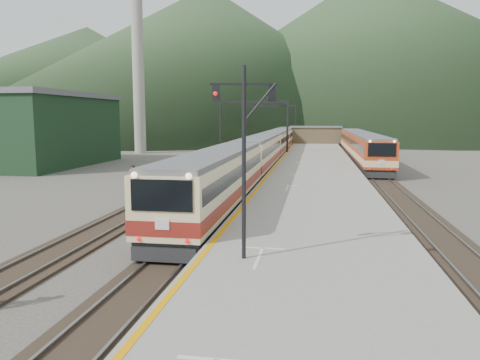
# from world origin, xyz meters

# --- Properties ---
(track_main) EXTENTS (2.60, 200.00, 0.23)m
(track_main) POSITION_xyz_m (0.00, 40.00, 0.07)
(track_main) COLOR black
(track_main) RESTS_ON ground
(track_far) EXTENTS (2.60, 200.00, 0.23)m
(track_far) POSITION_xyz_m (-5.00, 40.00, 0.07)
(track_far) COLOR black
(track_far) RESTS_ON ground
(track_second) EXTENTS (2.60, 200.00, 0.23)m
(track_second) POSITION_xyz_m (11.50, 40.00, 0.07)
(track_second) COLOR black
(track_second) RESTS_ON ground
(platform) EXTENTS (8.00, 100.00, 1.00)m
(platform) POSITION_xyz_m (5.60, 38.00, 0.50)
(platform) COLOR gray
(platform) RESTS_ON ground
(gantry_near) EXTENTS (9.55, 0.25, 8.00)m
(gantry_near) POSITION_xyz_m (-2.85, 55.00, 5.59)
(gantry_near) COLOR black
(gantry_near) RESTS_ON ground
(gantry_far) EXTENTS (9.55, 0.25, 8.00)m
(gantry_far) POSITION_xyz_m (-2.85, 80.00, 5.59)
(gantry_far) COLOR black
(gantry_far) RESTS_ON ground
(warehouse) EXTENTS (14.50, 20.50, 8.60)m
(warehouse) POSITION_xyz_m (-28.00, 42.00, 4.32)
(warehouse) COLOR black
(warehouse) RESTS_ON ground
(smokestack) EXTENTS (1.80, 1.80, 30.00)m
(smokestack) POSITION_xyz_m (-22.00, 62.00, 15.00)
(smokestack) COLOR #9E998E
(smokestack) RESTS_ON ground
(station_shed) EXTENTS (9.40, 4.40, 3.10)m
(station_shed) POSITION_xyz_m (5.60, 78.00, 2.57)
(station_shed) COLOR brown
(station_shed) RESTS_ON platform
(hill_a) EXTENTS (180.00, 180.00, 60.00)m
(hill_a) POSITION_xyz_m (-40.00, 190.00, 30.00)
(hill_a) COLOR #2E4627
(hill_a) RESTS_ON ground
(hill_b) EXTENTS (220.00, 220.00, 75.00)m
(hill_b) POSITION_xyz_m (30.00, 230.00, 37.50)
(hill_b) COLOR #2E4627
(hill_b) RESTS_ON ground
(hill_d) EXTENTS (200.00, 200.00, 55.00)m
(hill_d) POSITION_xyz_m (-120.00, 240.00, 27.50)
(hill_d) COLOR #2E4627
(hill_d) RESTS_ON ground
(main_train) EXTENTS (2.91, 79.68, 3.55)m
(main_train) POSITION_xyz_m (0.00, 47.11, 2.00)
(main_train) COLOR beige
(main_train) RESTS_ON track_main
(second_train) EXTENTS (2.97, 40.40, 3.62)m
(second_train) POSITION_xyz_m (11.50, 54.20, 2.04)
(second_train) COLOR #B73C16
(second_train) RESTS_ON track_second
(signal_mast) EXTENTS (2.15, 0.68, 6.37)m
(signal_mast) POSITION_xyz_m (3.31, 5.90, 4.91)
(signal_mast) COLOR black
(signal_mast) RESTS_ON platform
(short_signal_b) EXTENTS (0.24, 0.19, 2.27)m
(short_signal_b) POSITION_xyz_m (-2.55, 24.75, 1.46)
(short_signal_b) COLOR black
(short_signal_b) RESTS_ON ground
(short_signal_c) EXTENTS (0.24, 0.19, 2.27)m
(short_signal_c) POSITION_xyz_m (-7.37, 22.63, 1.46)
(short_signal_c) COLOR black
(short_signal_c) RESTS_ON ground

